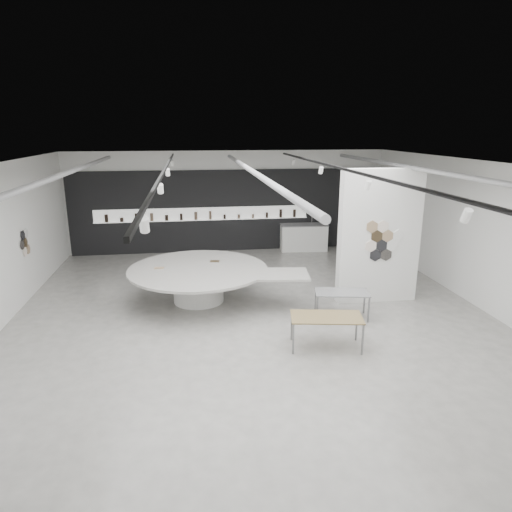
{
  "coord_description": "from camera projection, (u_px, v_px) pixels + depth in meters",
  "views": [
    {
      "loc": [
        -1.47,
        -10.26,
        4.59
      ],
      "look_at": [
        0.2,
        1.2,
        1.34
      ],
      "focal_mm": 32.0,
      "sensor_mm": 36.0,
      "label": 1
    }
  ],
  "objects": [
    {
      "name": "room",
      "position": [
        251.0,
        240.0,
        10.65
      ],
      "size": [
        12.02,
        14.02,
        3.82
      ],
      "color": "#9F9C96",
      "rests_on": "ground"
    },
    {
      "name": "back_wall_display",
      "position": [
        227.0,
        211.0,
        17.4
      ],
      "size": [
        11.8,
        0.27,
        3.1
      ],
      "color": "black",
      "rests_on": "ground"
    },
    {
      "name": "partition_column",
      "position": [
        379.0,
        237.0,
        12.17
      ],
      "size": [
        2.2,
        0.38,
        3.6
      ],
      "color": "white",
      "rests_on": "ground"
    },
    {
      "name": "display_island",
      "position": [
        201.0,
        280.0,
        12.39
      ],
      "size": [
        5.0,
        4.2,
        0.96
      ],
      "rotation": [
        0.0,
        0.0,
        -0.12
      ],
      "color": "white",
      "rests_on": "ground"
    },
    {
      "name": "sample_table_wood",
      "position": [
        326.0,
        319.0,
        9.75
      ],
      "size": [
        1.63,
        1.01,
        0.71
      ],
      "rotation": [
        0.0,
        0.0,
        -0.17
      ],
      "color": "olive",
      "rests_on": "ground"
    },
    {
      "name": "sample_table_stone",
      "position": [
        342.0,
        294.0,
        11.32
      ],
      "size": [
        1.42,
        0.9,
        0.68
      ],
      "rotation": [
        0.0,
        0.0,
        -0.19
      ],
      "color": "gray",
      "rests_on": "ground"
    },
    {
      "name": "kitchen_counter",
      "position": [
        304.0,
        237.0,
        17.68
      ],
      "size": [
        1.85,
        0.82,
        1.43
      ],
      "rotation": [
        0.0,
        0.0,
        -0.07
      ],
      "color": "white",
      "rests_on": "ground"
    }
  ]
}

